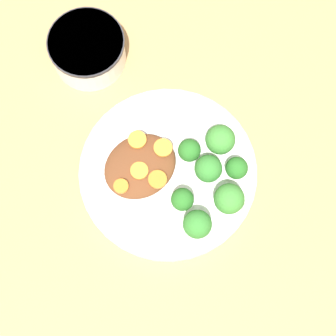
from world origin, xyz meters
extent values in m
plane|color=tan|center=(0.00, 0.00, 0.00)|extent=(4.00, 4.00, 0.00)
cylinder|color=white|center=(0.00, 0.00, 0.01)|extent=(0.26, 0.26, 0.02)
torus|color=white|center=(0.00, 0.00, 0.02)|extent=(0.26, 0.26, 0.01)
cylinder|color=white|center=(0.01, 0.23, 0.03)|extent=(0.11, 0.11, 0.06)
cylinder|color=#333338|center=(0.01, 0.23, 0.05)|extent=(0.12, 0.12, 0.01)
cylinder|color=white|center=(0.01, 0.23, 0.05)|extent=(0.09, 0.09, 0.01)
ellipsoid|color=brown|center=(-0.03, 0.03, 0.03)|extent=(0.11, 0.09, 0.02)
cylinder|color=#7FA85B|center=(0.08, -0.06, 0.03)|extent=(0.02, 0.02, 0.02)
sphere|color=#286B23|center=(0.08, -0.06, 0.05)|extent=(0.03, 0.03, 0.03)
cylinder|color=#759E51|center=(0.08, -0.02, 0.03)|extent=(0.02, 0.02, 0.02)
sphere|color=#3D8433|center=(0.08, -0.02, 0.05)|extent=(0.04, 0.04, 0.04)
cylinder|color=#759E51|center=(-0.01, -0.05, 0.03)|extent=(0.02, 0.02, 0.02)
sphere|color=#286B23|center=(-0.01, -0.05, 0.05)|extent=(0.03, 0.03, 0.03)
cylinder|color=#759E51|center=(-0.02, -0.09, 0.03)|extent=(0.02, 0.02, 0.02)
sphere|color=#337A2D|center=(-0.02, -0.09, 0.05)|extent=(0.04, 0.04, 0.04)
cylinder|color=#7FA85B|center=(0.04, -0.09, 0.03)|extent=(0.01, 0.01, 0.02)
sphere|color=#3D8433|center=(0.04, -0.09, 0.05)|extent=(0.04, 0.04, 0.04)
cylinder|color=#759E51|center=(0.04, 0.00, 0.03)|extent=(0.01, 0.01, 0.02)
sphere|color=#286B23|center=(0.04, 0.00, 0.05)|extent=(0.03, 0.03, 0.03)
cylinder|color=#759E51|center=(0.04, -0.04, 0.03)|extent=(0.01, 0.01, 0.02)
sphere|color=#337A2D|center=(0.04, -0.04, 0.05)|extent=(0.04, 0.04, 0.04)
cylinder|color=orange|center=(-0.04, 0.02, 0.05)|extent=(0.03, 0.03, 0.00)
cylinder|color=orange|center=(0.01, 0.03, 0.05)|extent=(0.03, 0.03, 0.00)
cylinder|color=orange|center=(-0.07, 0.02, 0.05)|extent=(0.02, 0.02, 0.01)
cylinder|color=orange|center=(-0.01, 0.06, 0.05)|extent=(0.03, 0.03, 0.01)
cylinder|color=orange|center=(-0.02, -0.01, 0.05)|extent=(0.03, 0.03, 0.00)
camera|label=1|loc=(-0.13, -0.18, 0.81)|focal=60.00mm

